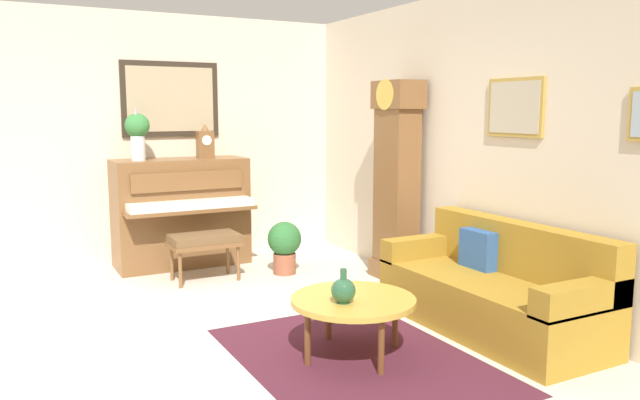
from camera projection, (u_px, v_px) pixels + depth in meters
The scene contains 13 objects.
ground_plane at pixel (217, 337), 4.94m from camera, with size 6.40×6.00×0.10m, color beige.
wall_left at pixel (140, 139), 7.01m from camera, with size 0.13×4.90×2.80m.
wall_back at pixel (460, 145), 5.83m from camera, with size 5.30×0.13×2.80m.
area_rug at pixel (357, 359), 4.36m from camera, with size 2.10×1.50×0.01m, color #4C1E2D.
piano at pixel (181, 212), 6.96m from camera, with size 0.87×1.44×1.20m.
piano_bench at pixel (204, 241), 6.34m from camera, with size 0.42×0.70×0.48m.
grandfather_clock at pixel (396, 186), 6.34m from camera, with size 0.52×0.34×2.03m.
couch at pixel (494, 291), 4.93m from camera, with size 1.90×0.80×0.84m.
coffee_table at pixel (353, 302), 4.38m from camera, with size 0.88×0.88×0.43m.
mantel_clock at pixel (205, 143), 6.98m from camera, with size 0.13×0.18×0.38m.
flower_vase at pixel (137, 131), 6.62m from camera, with size 0.26×0.26×0.58m.
green_jug at pixel (343, 290), 4.24m from camera, with size 0.17×0.17×0.24m.
potted_plant at pixel (284, 244), 6.62m from camera, with size 0.36×0.36×0.56m.
Camera 1 is at (4.56, -1.50, 1.73)m, focal length 35.05 mm.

